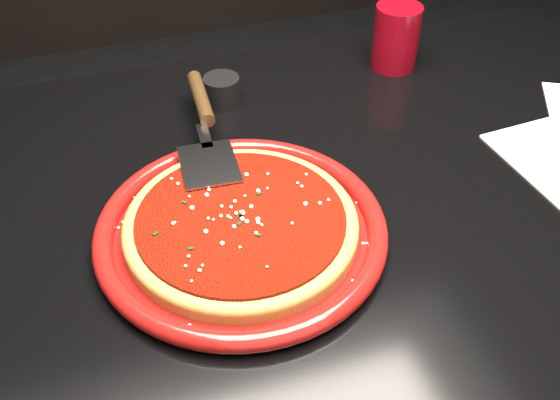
% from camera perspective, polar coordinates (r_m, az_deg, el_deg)
% --- Properties ---
extents(table, '(1.20, 0.80, 0.75)m').
position_cam_1_polar(table, '(1.13, 3.37, -13.27)').
color(table, black).
rests_on(table, floor).
extents(plate, '(0.42, 0.42, 0.03)m').
position_cam_1_polar(plate, '(0.77, -3.56, -2.71)').
color(plate, maroon).
rests_on(plate, table).
extents(pizza_crust, '(0.34, 0.34, 0.01)m').
position_cam_1_polar(pizza_crust, '(0.76, -3.57, -2.49)').
color(pizza_crust, brown).
rests_on(pizza_crust, plate).
extents(pizza_crust_rim, '(0.34, 0.34, 0.02)m').
position_cam_1_polar(pizza_crust_rim, '(0.76, -3.59, -2.10)').
color(pizza_crust_rim, brown).
rests_on(pizza_crust_rim, plate).
extents(pizza_sauce, '(0.30, 0.30, 0.01)m').
position_cam_1_polar(pizza_sauce, '(0.76, -3.61, -1.82)').
color(pizza_sauce, maroon).
rests_on(pizza_sauce, plate).
extents(parmesan_dusting, '(0.25, 0.25, 0.01)m').
position_cam_1_polar(parmesan_dusting, '(0.75, -3.63, -1.42)').
color(parmesan_dusting, beige).
rests_on(parmesan_dusting, plate).
extents(basil_flecks, '(0.23, 0.23, 0.00)m').
position_cam_1_polar(basil_flecks, '(0.75, -3.63, -1.48)').
color(basil_flecks, black).
rests_on(basil_flecks, plate).
extents(pizza_server, '(0.11, 0.32, 0.02)m').
position_cam_1_polar(pizza_server, '(0.89, -6.80, 6.76)').
color(pizza_server, '#B2B5B9').
rests_on(pizza_server, plate).
extents(cup, '(0.09, 0.09, 0.11)m').
position_cam_1_polar(cup, '(1.11, 10.56, 14.44)').
color(cup, maroon).
rests_on(cup, table).
extents(ramekin, '(0.07, 0.07, 0.04)m').
position_cam_1_polar(ramekin, '(1.01, -5.34, 9.96)').
color(ramekin, black).
rests_on(ramekin, table).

